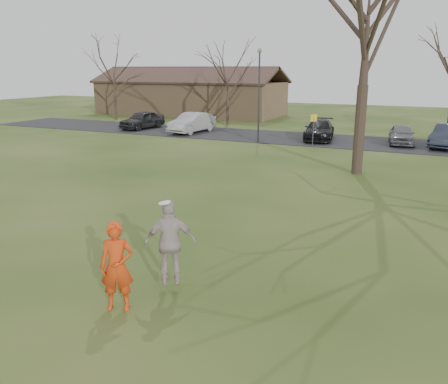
{
  "coord_description": "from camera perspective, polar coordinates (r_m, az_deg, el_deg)",
  "views": [
    {
      "loc": [
        5.48,
        -7.75,
        4.97
      ],
      "look_at": [
        0.0,
        4.0,
        1.5
      ],
      "focal_mm": 37.24,
      "sensor_mm": 36.0,
      "label": 1
    }
  ],
  "objects": [
    {
      "name": "sign_yellow",
      "position": [
        30.88,
        10.92,
        8.17
      ],
      "size": [
        0.35,
        0.35,
        2.08
      ],
      "color": "#47474C",
      "rests_on": "ground"
    },
    {
      "name": "car_1",
      "position": [
        36.97,
        -3.95,
        8.49
      ],
      "size": [
        2.07,
        4.82,
        1.54
      ],
      "primitive_type": "imported",
      "rotation": [
        0.0,
        0.0,
        -0.1
      ],
      "color": "#A5A4A9",
      "rests_on": "parking_strip"
    },
    {
      "name": "big_tree",
      "position": [
        23.1,
        17.24,
        19.39
      ],
      "size": [
        9.0,
        9.0,
        14.0
      ],
      "primitive_type": null,
      "color": "#352821",
      "rests_on": "ground"
    },
    {
      "name": "parking_strip",
      "position": [
        33.57,
        15.41,
        5.96
      ],
      "size": [
        62.0,
        6.5,
        0.04
      ],
      "primitive_type": "cube",
      "color": "black",
      "rests_on": "ground"
    },
    {
      "name": "player_defender",
      "position": [
        10.05,
        -13.02,
        -8.9
      ],
      "size": [
        0.84,
        0.73,
        1.93
      ],
      "primitive_type": "imported",
      "rotation": [
        0.0,
        0.0,
        0.46
      ],
      "color": "red",
      "rests_on": "ground"
    },
    {
      "name": "car_3",
      "position": [
        33.89,
        11.62,
        7.49
      ],
      "size": [
        2.7,
        5.02,
        1.38
      ],
      "primitive_type": "imported",
      "rotation": [
        0.0,
        0.0,
        0.17
      ],
      "color": "black",
      "rests_on": "parking_strip"
    },
    {
      "name": "car_0",
      "position": [
        39.91,
        -10.01,
        8.72
      ],
      "size": [
        2.3,
        4.5,
        1.47
      ],
      "primitive_type": "imported",
      "rotation": [
        0.0,
        0.0,
        -0.14
      ],
      "color": "black",
      "rests_on": "parking_strip"
    },
    {
      "name": "car_4",
      "position": [
        33.34,
        20.96,
        6.63
      ],
      "size": [
        2.05,
        4.01,
        1.31
      ],
      "primitive_type": "imported",
      "rotation": [
        0.0,
        0.0,
        0.14
      ],
      "color": "slate",
      "rests_on": "parking_strip"
    },
    {
      "name": "car_5",
      "position": [
        33.14,
        25.82,
        6.22
      ],
      "size": [
        2.35,
        4.66,
        1.47
      ],
      "primitive_type": "imported",
      "rotation": [
        0.0,
        0.0,
        -0.19
      ],
      "color": "#272C3B",
      "rests_on": "parking_strip"
    },
    {
      "name": "lamp_post",
      "position": [
        32.37,
        4.33,
        13.17
      ],
      "size": [
        0.34,
        0.34,
        6.27
      ],
      "color": "#47474C",
      "rests_on": "ground"
    },
    {
      "name": "ground",
      "position": [
        10.71,
        -9.31,
        -12.87
      ],
      "size": [
        120.0,
        120.0,
        0.0
      ],
      "primitive_type": "plane",
      "color": "#1E380F",
      "rests_on": "ground"
    },
    {
      "name": "small_tree_row",
      "position": [
        37.84,
        23.89,
        12.11
      ],
      "size": [
        55.0,
        5.9,
        8.5
      ],
      "color": "#352821",
      "rests_on": "ground"
    },
    {
      "name": "building",
      "position": [
        52.45,
        -4.2,
        11.62
      ],
      "size": [
        20.6,
        8.5,
        5.14
      ],
      "color": "#8C6D4C",
      "rests_on": "ground"
    },
    {
      "name": "catching_play",
      "position": [
        10.46,
        -6.6,
        -6.2
      ],
      "size": [
        1.21,
        1.02,
        1.96
      ],
      "color": "#B4A3A2",
      "rests_on": "ground"
    }
  ]
}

